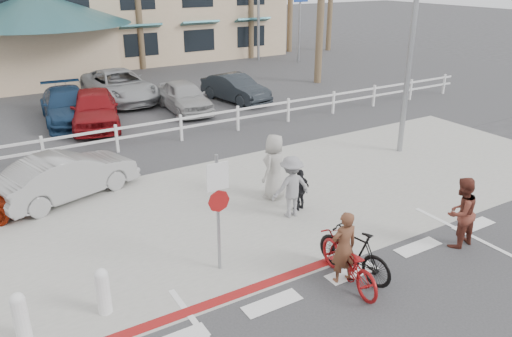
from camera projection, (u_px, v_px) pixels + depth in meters
ground at (372, 288)px, 10.04m from camera, size 140.00×140.00×0.00m
sidewalk_plaza at (256, 203)px, 13.61m from camera, size 22.00×7.00×0.01m
cross_street at (195, 159)px, 16.78m from camera, size 40.00×5.00×0.01m
parking_lot at (113, 100)px, 24.32m from camera, size 50.00×16.00×0.01m
curb_red at (211, 304)px, 9.55m from camera, size 7.00×0.25×0.02m
rail_fence at (184, 128)px, 18.42m from camera, size 29.40×0.16×1.00m
sign_post at (218, 208)px, 10.14m from camera, size 0.50×0.10×2.90m
bollard_0 at (103, 291)px, 9.14m from camera, size 0.26×0.26×0.95m
bollard_1 at (21, 317)px, 8.47m from camera, size 0.26×0.26×0.95m
streetlight_0 at (414, 18)px, 15.85m from camera, size 0.60×2.00×9.00m
info_sign at (300, 19)px, 33.17m from camera, size 1.20×0.16×5.60m
bike_red at (348, 261)px, 9.99m from camera, size 0.96×2.04×1.03m
rider_red at (344, 247)px, 9.98m from camera, size 0.62×0.45×1.57m
bike_black at (354, 252)px, 10.25m from camera, size 0.86×1.89×1.10m
rider_black at (461, 212)px, 11.27m from camera, size 0.84×0.66×1.69m
pedestrian_a at (291, 187)px, 12.65m from camera, size 1.09×0.67×1.64m
pedestrian_child at (300, 190)px, 13.08m from camera, size 0.72×0.44×1.14m
pedestrian_b at (274, 167)px, 13.66m from camera, size 1.07×0.94×1.84m
car_white_sedan at (67, 176)px, 13.80m from camera, size 4.12×2.48×1.28m
lot_car_1 at (68, 106)px, 20.55m from camera, size 2.38×4.92×1.38m
lot_car_2 at (95, 108)px, 19.98m from camera, size 2.76×4.72×1.51m
lot_car_3 at (235, 88)px, 23.83m from camera, size 2.05×4.06×1.28m
lot_car_5 at (119, 86)px, 23.86m from camera, size 2.75×5.42×1.47m
lot_car_6 at (184, 96)px, 22.10m from camera, size 1.90×4.11×1.37m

